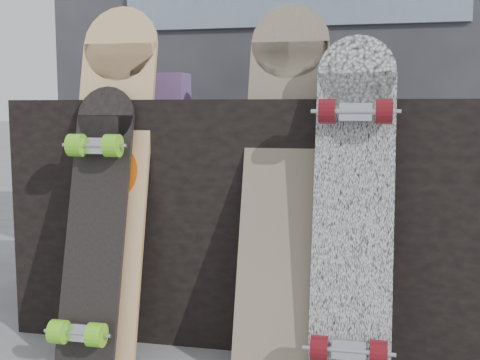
% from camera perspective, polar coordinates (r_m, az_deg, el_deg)
% --- Properties ---
extents(vendor_table, '(1.60, 0.60, 0.80)m').
position_cam_1_polar(vendor_table, '(2.17, 2.01, -3.10)').
color(vendor_table, black).
rests_on(vendor_table, ground).
extents(booth, '(2.40, 0.22, 2.20)m').
position_cam_1_polar(booth, '(2.99, 5.03, 13.12)').
color(booth, '#313136').
rests_on(booth, ground).
extents(merch_box_purple, '(0.18, 0.12, 0.10)m').
position_cam_1_polar(merch_box_purple, '(2.27, -7.30, 8.72)').
color(merch_box_purple, '#50366F').
rests_on(merch_box_purple, vendor_table).
extents(merch_box_small, '(0.14, 0.14, 0.12)m').
position_cam_1_polar(merch_box_small, '(2.20, 11.53, 8.96)').
color(merch_box_small, '#50366F').
rests_on(merch_box_small, vendor_table).
extents(merch_box_flat, '(0.22, 0.10, 0.06)m').
position_cam_1_polar(merch_box_flat, '(2.19, 7.57, 8.26)').
color(merch_box_flat, '#D1B78C').
rests_on(merch_box_flat, vendor_table).
extents(longboard_geisha, '(0.25, 0.30, 1.11)m').
position_cam_1_polar(longboard_geisha, '(1.96, -12.16, 1.18)').
color(longboard_geisha, beige).
rests_on(longboard_geisha, ground).
extents(longboard_celtic, '(0.25, 0.36, 1.10)m').
position_cam_1_polar(longboard_celtic, '(1.81, 4.16, 0.80)').
color(longboard_celtic, '#C8B088').
rests_on(longboard_celtic, ground).
extents(longboard_cascadia, '(0.22, 0.30, 0.99)m').
position_cam_1_polar(longboard_cascadia, '(1.70, 10.68, -2.33)').
color(longboard_cascadia, white).
rests_on(longboard_cascadia, ground).
extents(skateboard_dark, '(0.19, 0.30, 0.84)m').
position_cam_1_polar(skateboard_dark, '(1.90, -13.66, -3.79)').
color(skateboard_dark, black).
rests_on(skateboard_dark, ground).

